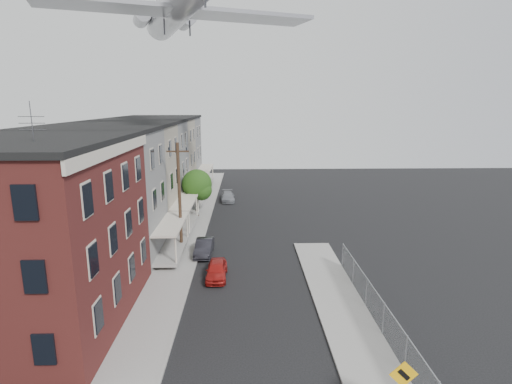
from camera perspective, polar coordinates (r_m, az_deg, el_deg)
sidewalk_left at (r=40.01m, az=-9.10°, el=-5.02°), size 3.00×62.00×0.12m
sidewalk_right at (r=23.84m, az=13.19°, el=-17.97°), size 3.00×26.00×0.12m
curb_left at (r=39.84m, az=-7.02°, el=-5.01°), size 0.15×62.00×0.14m
curb_right at (r=23.53m, az=9.60°, el=-18.21°), size 0.15×26.00×0.14m
corner_building at (r=24.88m, az=-29.87°, el=-5.21°), size 10.31×12.30×12.15m
row_house_a at (r=33.23m, az=-22.21°, el=-0.38°), size 11.98×7.00×10.30m
row_house_b at (r=39.72m, az=-18.73°, el=1.88°), size 11.98×7.00×10.30m
row_house_c at (r=46.35m, az=-16.24°, el=3.49°), size 11.98×7.00×10.30m
row_house_d at (r=53.08m, az=-14.36°, el=4.70°), size 11.98×7.00×10.30m
row_house_e at (r=59.87m, az=-12.91°, el=5.63°), size 11.98×7.00×10.30m
chainlink_fence at (r=22.97m, az=17.75°, el=-16.83°), size 0.06×18.06×1.90m
warning_sign at (r=17.33m, az=20.23°, el=-24.21°), size 1.10×0.11×2.80m
utility_pole at (r=33.09m, az=-10.87°, el=-0.53°), size 1.80×0.26×9.00m
street_tree at (r=42.90m, az=-8.28°, el=0.89°), size 3.22×3.20×5.20m
car_near at (r=28.67m, az=-5.65°, el=-11.03°), size 1.42×3.51×1.20m
car_mid at (r=32.93m, az=-7.42°, el=-7.83°), size 1.39×3.81×1.25m
car_far at (r=50.28m, az=-4.06°, el=-0.64°), size 1.90×4.05×1.14m
airplane at (r=37.19m, az=-11.22°, el=24.82°), size 21.67×24.81×7.21m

